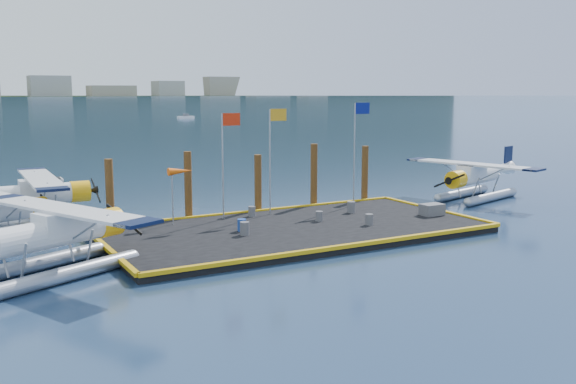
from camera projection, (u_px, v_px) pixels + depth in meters
name	position (u px, v px, depth m)	size (l,w,h in m)	color
ground	(294.00, 234.00, 34.60)	(4000.00, 4000.00, 0.00)	#18284A
dock	(294.00, 230.00, 34.56)	(20.00, 10.00, 0.40)	black
dock_bumpers	(294.00, 225.00, 34.52)	(20.25, 10.25, 0.18)	#CB9A0B
far_backdrop	(42.00, 90.00, 1648.57)	(3050.00, 2050.00, 810.00)	black
seaplane_a	(57.00, 237.00, 26.69)	(9.63, 10.09, 3.70)	#9A9EA9
seaplane_c	(34.00, 198.00, 36.69)	(9.25, 10.19, 3.64)	#9A9EA9
seaplane_d	(474.00, 179.00, 45.08)	(9.18, 9.87, 3.52)	#9A9EA9
drum_0	(242.00, 225.00, 33.40)	(0.45, 0.45, 0.63)	#1A3C93
drum_1	(369.00, 220.00, 34.90)	(0.43, 0.43, 0.61)	#555459
drum_2	(319.00, 216.00, 35.93)	(0.40, 0.40, 0.57)	#555459
drum_3	(245.00, 228.00, 32.49)	(0.48, 0.48, 0.67)	#555459
drum_4	(351.00, 207.00, 38.43)	(0.48, 0.48, 0.67)	#555459
drum_5	(252.00, 211.00, 37.33)	(0.41, 0.41, 0.58)	#555459
crate	(432.00, 209.00, 37.68)	(1.33, 0.89, 0.67)	#555459
flagpole_red	(226.00, 149.00, 36.09)	(1.14, 0.08, 6.00)	#94959C
flagpole_yellow	(273.00, 145.00, 37.51)	(1.14, 0.08, 6.20)	#94959C
flagpole_blue	(357.00, 138.00, 40.35)	(1.14, 0.08, 6.50)	#94959C
windsock	(180.00, 172.00, 34.96)	(1.40, 0.44, 3.12)	#94959C
piling_0	(110.00, 196.00, 34.87)	(0.44, 0.44, 4.00)	#462B14
piling_1	(188.00, 188.00, 37.01)	(0.44, 0.44, 4.20)	#462B14
piling_2	(258.00, 186.00, 39.20)	(0.44, 0.44, 3.80)	#462B14
piling_3	(314.00, 177.00, 41.08)	(0.44, 0.44, 4.30)	#462B14
piling_4	(365.00, 176.00, 43.02)	(0.44, 0.44, 4.00)	#462B14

